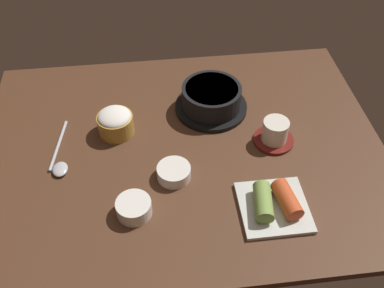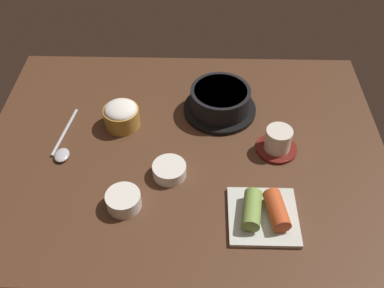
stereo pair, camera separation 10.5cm
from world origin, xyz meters
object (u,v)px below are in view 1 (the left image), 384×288
at_px(rice_bowl, 115,122).
at_px(side_bowl_near, 134,208).
at_px(tea_cup_with_saucer, 275,133).
at_px(banchan_cup_center, 174,172).
at_px(spoon, 60,161).
at_px(stone_pot, 211,99).
at_px(kimchi_plate, 274,204).

xyz_separation_m(rice_bowl, side_bowl_near, (0.04, -0.26, -0.02)).
xyz_separation_m(tea_cup_with_saucer, side_bowl_near, (-0.35, -0.18, -0.01)).
relative_size(banchan_cup_center, spoon, 0.41).
height_order(stone_pot, spoon, stone_pot).
bearing_deg(side_bowl_near, rice_bowl, 98.38).
distance_m(rice_bowl, tea_cup_with_saucer, 0.40).
bearing_deg(spoon, rice_bowl, 33.36).
bearing_deg(side_bowl_near, banchan_cup_center, 44.07).
bearing_deg(rice_bowl, stone_pot, 13.40).
height_order(side_bowl_near, spoon, side_bowl_near).
relative_size(rice_bowl, banchan_cup_center, 1.16).
xyz_separation_m(stone_pot, kimchi_plate, (0.09, -0.34, -0.02)).
height_order(rice_bowl, tea_cup_with_saucer, rice_bowl).
bearing_deg(kimchi_plate, stone_pot, 104.05).
distance_m(banchan_cup_center, kimchi_plate, 0.24).
xyz_separation_m(banchan_cup_center, spoon, (-0.27, 0.08, -0.01)).
distance_m(stone_pot, rice_bowl, 0.26).
xyz_separation_m(rice_bowl, banchan_cup_center, (0.13, -0.17, -0.02)).
height_order(rice_bowl, kimchi_plate, rice_bowl).
bearing_deg(spoon, side_bowl_near, -44.07).
bearing_deg(banchan_cup_center, tea_cup_with_saucer, 18.41).
height_order(rice_bowl, side_bowl_near, rice_bowl).
height_order(stone_pot, side_bowl_near, stone_pot).
bearing_deg(banchan_cup_center, spoon, 163.92).
xyz_separation_m(kimchi_plate, spoon, (-0.48, 0.19, -0.01)).
bearing_deg(rice_bowl, side_bowl_near, -81.62).
distance_m(banchan_cup_center, side_bowl_near, 0.13).
xyz_separation_m(stone_pot, side_bowl_near, (-0.22, -0.32, -0.02)).
height_order(stone_pot, kimchi_plate, stone_pot).
bearing_deg(tea_cup_with_saucer, side_bowl_near, -153.33).
xyz_separation_m(banchan_cup_center, side_bowl_near, (-0.09, -0.09, 0.00)).
bearing_deg(side_bowl_near, tea_cup_with_saucer, 26.67).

